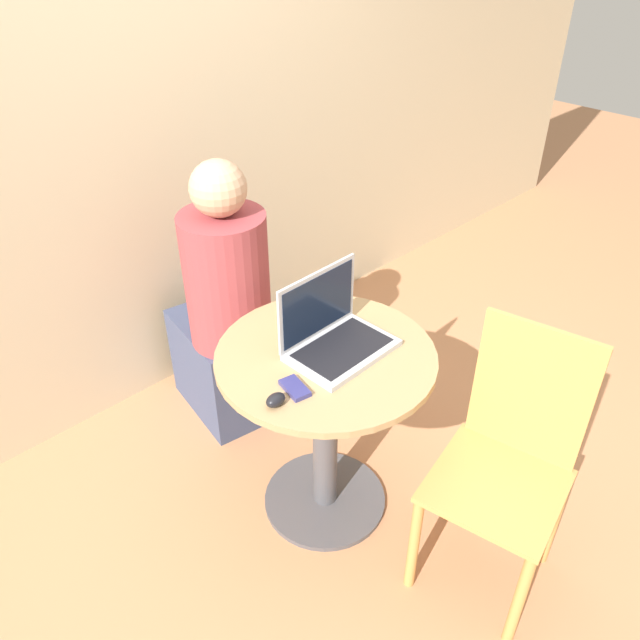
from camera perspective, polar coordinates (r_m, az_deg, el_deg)
name	(u,v)px	position (r m, az deg, el deg)	size (l,w,h in m)	color
ground_plane	(325,500)	(2.59, 0.44, -16.12)	(12.00, 12.00, 0.00)	tan
back_wall	(125,112)	(2.66, -17.37, 17.71)	(7.00, 0.05, 2.60)	beige
round_table	(325,406)	(2.22, 0.50, -7.86)	(0.74, 0.74, 0.74)	#4C4C51
laptop	(334,334)	(2.07, 1.25, -1.26)	(0.35, 0.25, 0.26)	#B7B7BC
cell_phone	(295,388)	(1.93, -2.32, -6.24)	(0.08, 0.12, 0.02)	navy
computer_mouse	(276,400)	(1.87, -4.08, -7.30)	(0.07, 0.04, 0.04)	black
chair_empty	(506,463)	(2.14, 16.68, -12.41)	(0.48, 0.48, 0.95)	tan
person_seated	(225,319)	(2.66, -8.68, 0.09)	(0.39, 0.55, 1.23)	#3D4766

